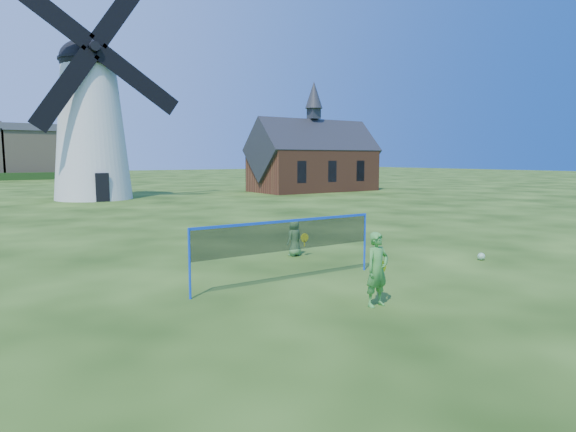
% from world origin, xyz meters
% --- Properties ---
extents(ground, '(220.00, 220.00, 0.00)m').
position_xyz_m(ground, '(0.00, 0.00, 0.00)').
color(ground, black).
rests_on(ground, ground).
extents(windmill, '(11.72, 5.43, 16.34)m').
position_xyz_m(windmill, '(1.09, 27.71, 5.71)').
color(windmill, white).
rests_on(windmill, ground).
extents(chapel, '(11.63, 5.64, 9.84)m').
position_xyz_m(chapel, '(19.88, 26.10, 2.77)').
color(chapel, brown).
rests_on(chapel, ground).
extents(badminton_net, '(5.05, 0.05, 1.55)m').
position_xyz_m(badminton_net, '(-0.47, -0.47, 1.14)').
color(badminton_net, blue).
rests_on(badminton_net, ground).
extents(player_girl, '(0.71, 0.39, 1.53)m').
position_xyz_m(player_girl, '(0.04, -3.04, 0.76)').
color(player_girl, green).
rests_on(player_girl, ground).
extents(player_boy, '(0.67, 0.49, 1.13)m').
position_xyz_m(player_boy, '(1.56, 2.19, 0.56)').
color(player_boy, '#589648').
rests_on(player_boy, ground).
extents(play_ball, '(0.22, 0.22, 0.22)m').
position_xyz_m(play_ball, '(5.83, -1.41, 0.11)').
color(play_ball, green).
rests_on(play_ball, ground).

